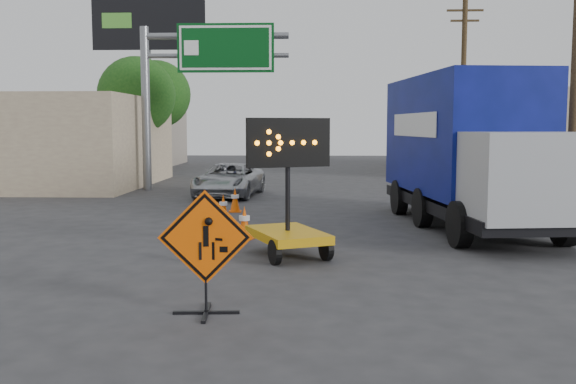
# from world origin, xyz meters

# --- Properties ---
(ground) EXTENTS (100.00, 100.00, 0.00)m
(ground) POSITION_xyz_m (0.00, 0.00, 0.00)
(ground) COLOR #2D2D30
(ground) RESTS_ON ground
(curb_right) EXTENTS (0.40, 60.00, 0.12)m
(curb_right) POSITION_xyz_m (7.20, 15.00, 0.06)
(curb_right) COLOR gray
(curb_right) RESTS_ON ground
(sidewalk_right) EXTENTS (4.00, 60.00, 0.15)m
(sidewalk_right) POSITION_xyz_m (9.50, 15.00, 0.07)
(sidewalk_right) COLOR gray
(sidewalk_right) RESTS_ON ground
(storefront_left_far) EXTENTS (12.00, 10.00, 4.40)m
(storefront_left_far) POSITION_xyz_m (-15.00, 34.00, 2.20)
(storefront_left_far) COLOR gray
(storefront_left_far) RESTS_ON ground
(building_right_far) EXTENTS (10.00, 14.00, 4.60)m
(building_right_far) POSITION_xyz_m (13.00, 30.00, 2.30)
(building_right_far) COLOR #C0B08A
(building_right_far) RESTS_ON ground
(highway_gantry) EXTENTS (6.18, 0.38, 6.90)m
(highway_gantry) POSITION_xyz_m (-4.43, 17.96, 5.07)
(highway_gantry) COLOR slate
(highway_gantry) RESTS_ON ground
(billboard) EXTENTS (6.10, 0.54, 9.85)m
(billboard) POSITION_xyz_m (-8.35, 25.87, 7.35)
(billboard) COLOR slate
(billboard) RESTS_ON ground
(utility_pole_near) EXTENTS (1.80, 0.26, 9.00)m
(utility_pole_near) POSITION_xyz_m (8.00, 10.00, 4.68)
(utility_pole_near) COLOR #4D3A21
(utility_pole_near) RESTS_ON ground
(utility_pole_far) EXTENTS (1.80, 0.26, 9.00)m
(utility_pole_far) POSITION_xyz_m (8.00, 24.00, 4.68)
(utility_pole_far) COLOR #4D3A21
(utility_pole_far) RESTS_ON ground
(tree_left_near) EXTENTS (3.71, 3.71, 6.03)m
(tree_left_near) POSITION_xyz_m (-8.00, 22.00, 4.16)
(tree_left_near) COLOR #4D3A21
(tree_left_near) RESTS_ON ground
(tree_left_far) EXTENTS (4.10, 4.10, 6.66)m
(tree_left_far) POSITION_xyz_m (-9.00, 30.00, 4.60)
(tree_left_far) COLOR #4D3A21
(tree_left_far) RESTS_ON ground
(construction_sign) EXTENTS (1.36, 0.96, 1.80)m
(construction_sign) POSITION_xyz_m (-0.97, 0.17, 0.95)
(construction_sign) COLOR black
(construction_sign) RESTS_ON ground
(arrow_board) EXTENTS (1.93, 2.33, 2.87)m
(arrow_board) POSITION_xyz_m (0.04, 4.35, 0.64)
(arrow_board) COLOR #C48D0A
(arrow_board) RESTS_ON ground
(pickup_truck) EXTENTS (2.59, 4.78, 1.27)m
(pickup_truck) POSITION_xyz_m (-2.71, 15.69, 0.64)
(pickup_truck) COLOR #AFB1B6
(pickup_truck) RESTS_ON ground
(box_truck) EXTENTS (3.48, 8.78, 4.05)m
(box_truck) POSITION_xyz_m (4.71, 8.48, 1.84)
(box_truck) COLOR black
(box_truck) RESTS_ON ground
(cone_a) EXTENTS (0.44, 0.44, 0.70)m
(cone_a) POSITION_xyz_m (-1.45, 3.45, 0.35)
(cone_a) COLOR #F25605
(cone_a) RESTS_ON ground
(cone_b) EXTENTS (0.46, 0.46, 0.75)m
(cone_b) POSITION_xyz_m (-1.85, 6.02, 0.37)
(cone_b) COLOR #F25605
(cone_b) RESTS_ON ground
(cone_c) EXTENTS (0.51, 0.51, 0.80)m
(cone_c) POSITION_xyz_m (-1.09, 6.34, 0.40)
(cone_c) COLOR #F25605
(cone_c) RESTS_ON ground
(cone_d) EXTENTS (0.43, 0.43, 0.73)m
(cone_d) POSITION_xyz_m (-2.06, 9.55, 0.37)
(cone_d) COLOR #F25605
(cone_d) RESTS_ON ground
(cone_e) EXTENTS (0.42, 0.42, 0.77)m
(cone_e) POSITION_xyz_m (-1.92, 11.20, 0.39)
(cone_e) COLOR #F25605
(cone_e) RESTS_ON ground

